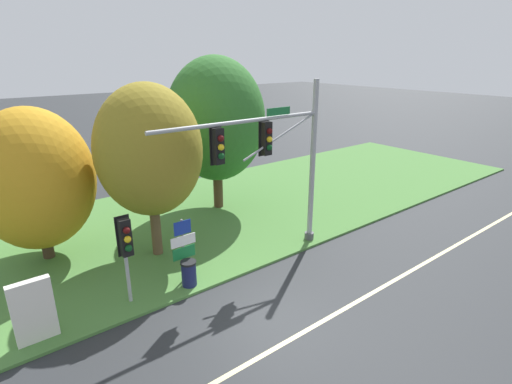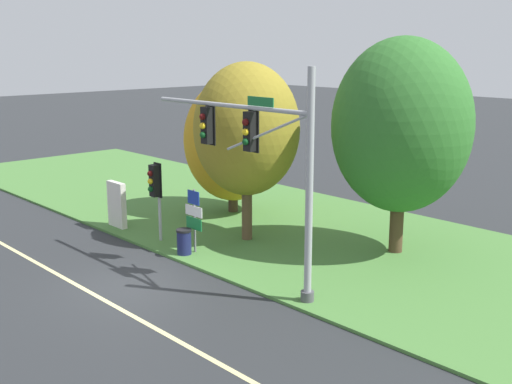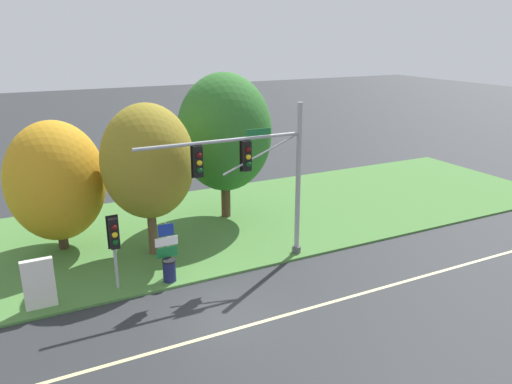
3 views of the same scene
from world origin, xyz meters
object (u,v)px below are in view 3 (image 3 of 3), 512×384
Objects in this scene: tree_left_of_mast at (148,162)px; traffic_signal_mast at (258,170)px; tree_behind_signpost at (225,133)px; route_sign_post at (167,244)px; trash_bin at (169,270)px; info_kiosk at (39,284)px; pedestrian_signal_near_kerb at (114,237)px; tree_nearest_road at (56,181)px.

traffic_signal_mast is at bearing -36.97° from tree_left_of_mast.
traffic_signal_mast is 5.94m from tree_behind_signpost.
trash_bin is (-0.07, -0.42, -0.95)m from route_sign_post.
info_kiosk is at bearing -176.72° from route_sign_post.
traffic_signal_mast is 4.82m from tree_left_of_mast.
tree_behind_signpost reaches higher than trash_bin.
pedestrian_signal_near_kerb is at bearing -128.56° from tree_left_of_mast.
tree_behind_signpost is 8.31× the size of trash_bin.
tree_nearest_road is 0.78× the size of tree_behind_signpost.
tree_left_of_mast reaches higher than tree_nearest_road.
tree_left_of_mast reaches higher than info_kiosk.
route_sign_post is 1.24× the size of info_kiosk.
traffic_signal_mast is 7.86× the size of trash_bin.
info_kiosk is (-2.79, -0.05, -1.27)m from pedestrian_signal_near_kerb.
info_kiosk reaches higher than trash_bin.
info_kiosk is 2.04× the size of trash_bin.
traffic_signal_mast reaches higher than trash_bin.
tree_behind_signpost is at bearing 30.12° from info_kiosk.
route_sign_post is at bearing 3.28° from info_kiosk.
route_sign_post is at bearing 80.43° from trash_bin.
trash_bin is (2.01, -0.19, -1.74)m from pedestrian_signal_near_kerb.
tree_nearest_road is 5.85m from info_kiosk.
pedestrian_signal_near_kerb is at bearing -74.54° from tree_nearest_road.
trash_bin is (-4.02, -0.02, -3.70)m from traffic_signal_mast.
route_sign_post reaches higher than info_kiosk.
info_kiosk is (-4.97, -2.78, -3.35)m from tree_left_of_mast.
trash_bin is (-5.04, -5.85, -4.15)m from tree_behind_signpost.
tree_nearest_road is at bearing 75.19° from info_kiosk.
info_kiosk is 4.83m from trash_bin.
traffic_signal_mast is at bearing -35.49° from tree_nearest_road.
tree_behind_signpost is (8.47, 0.52, 1.36)m from tree_nearest_road.
tree_left_of_mast is (0.10, 2.50, 2.87)m from route_sign_post.
traffic_signal_mast is 1.07× the size of tree_left_of_mast.
tree_left_of_mast reaches higher than trash_bin.
tree_nearest_road is at bearing 122.74° from trash_bin.
route_sign_post is at bearing 174.27° from traffic_signal_mast.
traffic_signal_mast is 9.19m from tree_nearest_road.
tree_behind_signpost is at bearing 49.25° from trash_bin.
pedestrian_signal_near_kerb is 3.29× the size of trash_bin.
tree_nearest_road reaches higher than trash_bin.
pedestrian_signal_near_kerb is 3.07m from info_kiosk.
tree_nearest_road is 8.60m from tree_behind_signpost.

